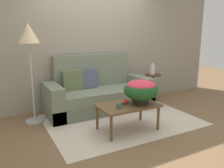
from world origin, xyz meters
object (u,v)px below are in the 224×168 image
object	(u,v)px
coffee_table	(128,107)
floor_lamp	(29,41)
couch	(98,94)
coffee_mug	(119,105)
table_vase	(153,70)
snack_bowl	(124,101)
potted_plant	(141,90)
side_table	(153,82)

from	to	relation	value
coffee_table	floor_lamp	distance (m)	1.93
couch	coffee_table	xyz separation A→B (m)	(-0.01, -1.15, 0.07)
floor_lamp	coffee_mug	bearing A→B (deg)	-48.89
table_vase	coffee_table	bearing A→B (deg)	-139.87
coffee_mug	table_vase	world-z (taller)	table_vase
couch	coffee_mug	xyz separation A→B (m)	(-0.23, -1.26, 0.16)
couch	snack_bowl	world-z (taller)	couch
coffee_mug	snack_bowl	distance (m)	0.25
potted_plant	coffee_table	bearing A→B (deg)	164.88
couch	potted_plant	xyz separation A→B (m)	(0.20, -1.20, 0.34)
side_table	table_vase	distance (m)	0.30
couch	table_vase	size ratio (longest dim) A/B	8.08
potted_plant	snack_bowl	world-z (taller)	potted_plant
coffee_table	floor_lamp	size ratio (longest dim) A/B	0.56
potted_plant	snack_bowl	bearing A→B (deg)	156.69
couch	coffee_mug	bearing A→B (deg)	-100.48
potted_plant	coffee_mug	size ratio (longest dim) A/B	4.45
snack_bowl	potted_plant	bearing A→B (deg)	-23.31
coffee_table	table_vase	distance (m)	1.84
potted_plant	snack_bowl	xyz separation A→B (m)	(-0.24, 0.11, -0.19)
snack_bowl	table_vase	size ratio (longest dim) A/B	0.49
table_vase	side_table	bearing A→B (deg)	-38.47
snack_bowl	coffee_mug	bearing A→B (deg)	-139.19
couch	coffee_table	world-z (taller)	couch
side_table	couch	bearing A→B (deg)	-179.71
floor_lamp	potted_plant	xyz separation A→B (m)	(1.46, -1.12, -0.74)
coffee_mug	snack_bowl	bearing A→B (deg)	40.81
potted_plant	table_vase	bearing A→B (deg)	46.01
snack_bowl	couch	bearing A→B (deg)	87.60
snack_bowl	side_table	bearing A→B (deg)	37.62
side_table	floor_lamp	xyz separation A→B (m)	(-2.65, -0.09, 0.97)
coffee_mug	table_vase	distance (m)	2.07
side_table	snack_bowl	size ratio (longest dim) A/B	4.76
couch	coffee_table	distance (m)	1.15
coffee_table	couch	bearing A→B (deg)	89.71
couch	potted_plant	size ratio (longest dim) A/B	3.92
coffee_table	table_vase	world-z (taller)	table_vase
side_table	snack_bowl	xyz separation A→B (m)	(-1.43, -1.10, 0.05)
side_table	floor_lamp	world-z (taller)	floor_lamp
side_table	coffee_mug	distance (m)	2.06
coffee_mug	snack_bowl	size ratio (longest dim) A/B	0.94
couch	floor_lamp	size ratio (longest dim) A/B	1.25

